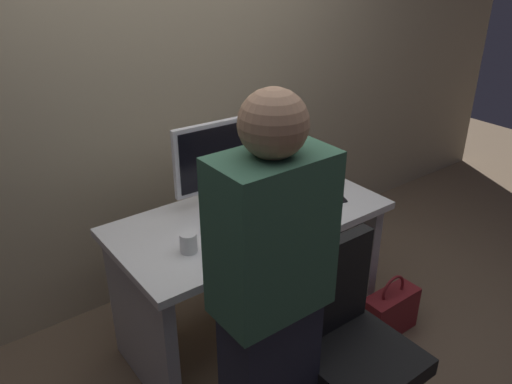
{
  "coord_description": "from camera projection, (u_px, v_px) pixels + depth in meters",
  "views": [
    {
      "loc": [
        -1.36,
        -1.85,
        2.03
      ],
      "look_at": [
        0.0,
        -0.05,
        0.91
      ],
      "focal_mm": 36.09,
      "sensor_mm": 36.0,
      "label": 1
    }
  ],
  "objects": [
    {
      "name": "desk",
      "position": [
        250.0,
        254.0,
        2.73
      ],
      "size": [
        1.41,
        0.71,
        0.76
      ],
      "color": "white",
      "rests_on": "ground"
    },
    {
      "name": "cell_phone",
      "position": [
        336.0,
        197.0,
        2.8
      ],
      "size": [
        0.12,
        0.16,
        0.01
      ],
      "primitive_type": "cube",
      "rotation": [
        0.0,
        0.0,
        -0.36
      ],
      "color": "black",
      "rests_on": "desk"
    },
    {
      "name": "cup_near_keyboard",
      "position": [
        189.0,
        243.0,
        2.3
      ],
      "size": [
        0.08,
        0.08,
        0.09
      ],
      "primitive_type": "cylinder",
      "color": "silver",
      "rests_on": "desk"
    },
    {
      "name": "handbag",
      "position": [
        390.0,
        312.0,
        2.89
      ],
      "size": [
        0.34,
        0.14,
        0.38
      ],
      "color": "maroon",
      "rests_on": "ground"
    },
    {
      "name": "monitor",
      "position": [
        222.0,
        158.0,
        2.63
      ],
      "size": [
        0.54,
        0.15,
        0.46
      ],
      "color": "silver",
      "rests_on": "desk"
    },
    {
      "name": "mouse",
      "position": [
        297.0,
        212.0,
        2.61
      ],
      "size": [
        0.06,
        0.1,
        0.03
      ],
      "primitive_type": "ellipsoid",
      "color": "white",
      "rests_on": "desk"
    },
    {
      "name": "office_chair",
      "position": [
        349.0,
        357.0,
        2.18
      ],
      "size": [
        0.52,
        0.52,
        0.94
      ],
      "color": "black",
      "rests_on": "ground"
    },
    {
      "name": "book_stack",
      "position": [
        308.0,
        172.0,
        2.87
      ],
      "size": [
        0.22,
        0.19,
        0.19
      ],
      "color": "#594C72",
      "rests_on": "desk"
    },
    {
      "name": "keyboard",
      "position": [
        251.0,
        230.0,
        2.47
      ],
      "size": [
        0.43,
        0.14,
        0.02
      ],
      "primitive_type": "cube",
      "rotation": [
        0.0,
        0.0,
        0.01
      ],
      "color": "white",
      "rests_on": "desk"
    },
    {
      "name": "person_at_desk",
      "position": [
        270.0,
        308.0,
        1.83
      ],
      "size": [
        0.4,
        0.24,
        1.64
      ],
      "color": "#262838",
      "rests_on": "ground"
    },
    {
      "name": "wall_back",
      "position": [
        166.0,
        43.0,
        2.84
      ],
      "size": [
        6.4,
        0.1,
        3.0
      ],
      "primitive_type": "cube",
      "color": "tan",
      "rests_on": "ground"
    },
    {
      "name": "ground_plane",
      "position": [
        251.0,
        330.0,
        2.96
      ],
      "size": [
        9.0,
        9.0,
        0.0
      ],
      "primitive_type": "plane",
      "color": "brown"
    }
  ]
}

